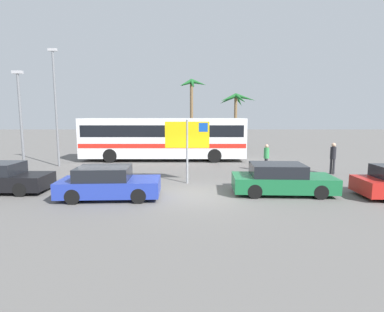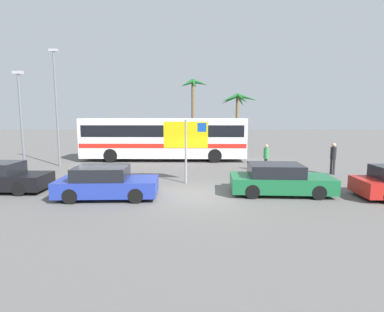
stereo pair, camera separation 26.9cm
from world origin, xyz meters
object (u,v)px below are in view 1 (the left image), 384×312
(car_green, at_px, (280,179))
(pedestrian_crossing_lot, at_px, (265,155))
(bus_front_coach, at_px, (162,137))
(pedestrian_by_bus, at_px, (332,155))
(car_blue, at_px, (107,183))
(ferry_sign, at_px, (187,137))

(car_green, height_order, pedestrian_crossing_lot, pedestrian_crossing_lot)
(bus_front_coach, relative_size, pedestrian_crossing_lot, 7.32)
(pedestrian_crossing_lot, bearing_deg, pedestrian_by_bus, -24.35)
(car_blue, height_order, pedestrian_crossing_lot, pedestrian_crossing_lot)
(bus_front_coach, xyz_separation_m, car_green, (6.04, -9.97, -1.15))
(car_green, relative_size, car_blue, 1.06)
(car_green, distance_m, car_blue, 7.39)
(bus_front_coach, height_order, car_blue, bus_front_coach)
(car_blue, xyz_separation_m, pedestrian_crossing_lot, (7.98, 6.11, 0.34))
(ferry_sign, relative_size, pedestrian_by_bus, 1.75)
(ferry_sign, bearing_deg, pedestrian_by_bus, 17.16)
(car_blue, bearing_deg, pedestrian_crossing_lot, 34.71)
(car_blue, bearing_deg, bus_front_coach, 80.33)
(bus_front_coach, distance_m, ferry_sign, 8.14)
(bus_front_coach, relative_size, pedestrian_by_bus, 6.65)
(pedestrian_by_bus, xyz_separation_m, pedestrian_crossing_lot, (-3.66, 0.86, -0.11))
(car_green, bearing_deg, car_blue, -171.51)
(ferry_sign, height_order, pedestrian_crossing_lot, ferry_sign)
(pedestrian_crossing_lot, bearing_deg, car_blue, -153.72)
(bus_front_coach, height_order, ferry_sign, ferry_sign)
(car_blue, height_order, pedestrian_by_bus, pedestrian_by_bus)
(ferry_sign, relative_size, car_green, 0.73)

